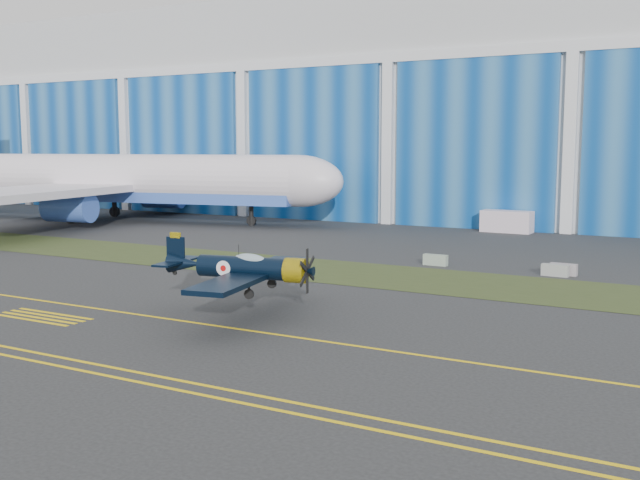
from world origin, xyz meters
The scene contains 14 objects.
ground centered at (0.00, 0.00, 0.00)m, with size 260.00×260.00×0.00m, color #303132.
grass_median centered at (0.00, 14.00, 0.02)m, with size 260.00×10.00×0.02m, color #475128.
hangar centered at (0.00, 71.79, 14.96)m, with size 220.00×45.70×30.00m.
taxiway_centreline centered at (0.00, -5.00, 0.01)m, with size 200.00×0.20×0.02m, color yellow.
edge_line_near centered at (0.00, -14.50, 0.01)m, with size 80.00×0.20×0.02m, color yellow.
edge_line_far centered at (0.00, -13.50, 0.01)m, with size 80.00×0.20×0.02m, color yellow.
hold_short_ladder centered at (-18.00, -8.10, 0.01)m, with size 6.00×2.40×0.02m, color yellow, non-canonical shape.
warbird centered at (-7.95, -2.34, 2.86)m, with size 12.36×14.07×3.69m.
jetliner centered at (-55.20, 35.60, 12.40)m, with size 81.17×72.58×24.80m.
shipping_container centered at (-6.25, 47.41, 1.23)m, with size 5.69×2.28×2.47m, color silver.
cart centered at (-70.50, 45.88, 0.54)m, with size 1.80×1.08×1.08m, color silver.
barrier_a centered at (-4.88, 20.68, 0.45)m, with size 2.00×0.60×0.90m, color #8C9F8B.
barrier_b centered at (4.84, 20.20, 0.45)m, with size 2.00×0.60×0.90m, color #969A95.
barrier_c centered at (5.31, 20.92, 0.45)m, with size 2.00×0.60×0.90m, color gray.
Camera 1 is at (16.46, -37.11, 9.74)m, focal length 42.00 mm.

